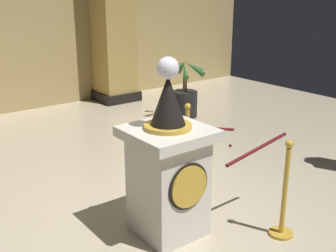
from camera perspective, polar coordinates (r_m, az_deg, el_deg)
The scene contains 7 objects.
ground_plane at distance 4.50m, azimuth -0.18°, elevation -13.44°, with size 12.60×12.60×0.00m, color beige.
pedestal_clock at distance 4.10m, azimuth 0.04°, elevation -5.89°, with size 0.76×0.76×1.78m.
stanchion_near at distance 4.35m, azimuth 15.41°, elevation -10.06°, with size 0.24×0.24×1.01m.
stanchion_far at distance 5.43m, azimuth 2.59°, elevation -3.60°, with size 0.24×0.24×1.01m.
velvet_rope at distance 4.69m, azimuth 8.48°, elevation -1.64°, with size 0.88×0.91×0.22m.
column_right at distance 9.21m, azimuth -7.56°, elevation 15.54°, with size 0.88×0.88×3.97m.
potted_palm_right at distance 8.09m, azimuth 2.26°, elevation 3.88°, with size 0.84×0.78×1.13m.
Camera 1 is at (-2.32, -3.06, 2.35)m, focal length 44.97 mm.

